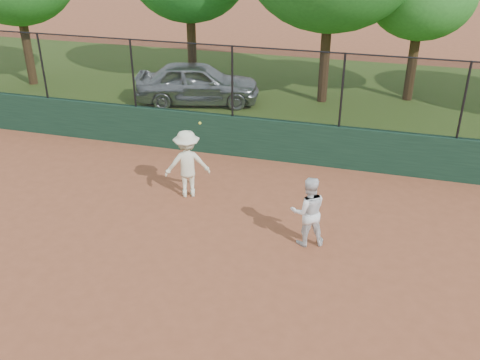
# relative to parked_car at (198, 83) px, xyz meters

# --- Properties ---
(ground) EXTENTS (80.00, 80.00, 0.00)m
(ground) POSITION_rel_parked_car_xyz_m (3.08, -10.16, -0.76)
(ground) COLOR brown
(ground) RESTS_ON ground
(back_wall) EXTENTS (26.00, 0.20, 1.20)m
(back_wall) POSITION_rel_parked_car_xyz_m (3.08, -4.16, -0.16)
(back_wall) COLOR #173322
(back_wall) RESTS_ON ground
(grass_strip) EXTENTS (36.00, 12.00, 0.01)m
(grass_strip) POSITION_rel_parked_car_xyz_m (3.08, 1.84, -0.76)
(grass_strip) COLOR #304C17
(grass_strip) RESTS_ON ground
(parked_car) EXTENTS (4.79, 2.84, 1.53)m
(parked_car) POSITION_rel_parked_car_xyz_m (0.00, 0.00, 0.00)
(parked_car) COLOR #9DA2A6
(parked_car) RESTS_ON ground
(player_second) EXTENTS (0.92, 0.82, 1.56)m
(player_second) POSITION_rel_parked_car_xyz_m (5.42, -8.18, 0.02)
(player_second) COLOR silver
(player_second) RESTS_ON ground
(player_main) EXTENTS (1.28, 1.05, 2.08)m
(player_main) POSITION_rel_parked_car_xyz_m (2.21, -6.84, 0.10)
(player_main) COLOR beige
(player_main) RESTS_ON ground
(fence_assembly) EXTENTS (26.00, 0.06, 2.00)m
(fence_assembly) POSITION_rel_parked_car_xyz_m (3.05, -4.16, 1.47)
(fence_assembly) COLOR black
(fence_assembly) RESTS_ON back_wall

